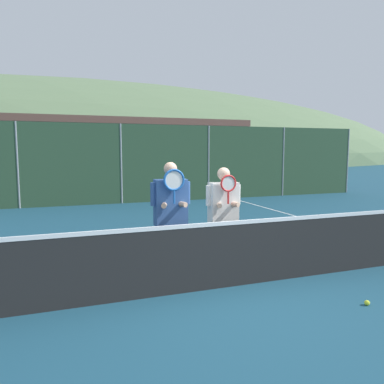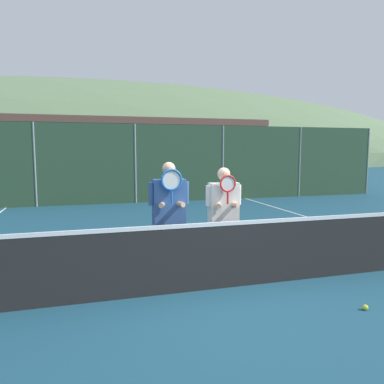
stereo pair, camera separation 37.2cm
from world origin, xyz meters
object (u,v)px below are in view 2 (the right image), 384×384
(car_left_of_center, at_px, (92,175))
(car_right_of_center, at_px, (293,172))
(player_center_left, at_px, (224,212))
(player_leftmost, at_px, (169,212))
(car_center, at_px, (195,174))
(tennis_ball_on_court, at_px, (365,307))

(car_left_of_center, distance_m, car_right_of_center, 9.47)
(car_left_of_center, bearing_deg, player_center_left, -81.01)
(player_leftmost, relative_size, player_center_left, 1.06)
(car_left_of_center, xyz_separation_m, car_right_of_center, (9.46, -0.45, 0.03))
(car_left_of_center, bearing_deg, car_center, -0.15)
(player_center_left, distance_m, car_left_of_center, 11.23)
(player_leftmost, xyz_separation_m, car_center, (3.77, 11.21, -0.20))
(car_left_of_center, height_order, car_center, car_left_of_center)
(car_left_of_center, relative_size, car_center, 1.04)
(player_leftmost, relative_size, car_left_of_center, 0.43)
(player_leftmost, relative_size, car_center, 0.45)
(car_left_of_center, bearing_deg, tennis_ball_on_court, -77.06)
(player_center_left, relative_size, tennis_ball_on_court, 25.26)
(car_left_of_center, bearing_deg, player_leftmost, -85.72)
(player_center_left, height_order, car_left_of_center, car_left_of_center)
(player_leftmost, bearing_deg, car_center, 71.40)
(player_center_left, distance_m, car_center, 11.45)
(car_right_of_center, height_order, tennis_ball_on_court, car_right_of_center)
(tennis_ball_on_court, bearing_deg, car_center, 82.72)
(player_center_left, xyz_separation_m, car_left_of_center, (-1.76, 11.10, -0.12))
(player_leftmost, distance_m, player_center_left, 0.93)
(car_right_of_center, bearing_deg, player_center_left, -125.90)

